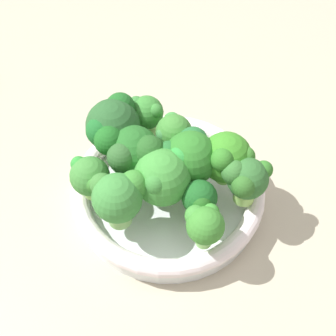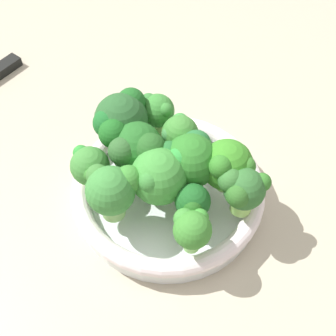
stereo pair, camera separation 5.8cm
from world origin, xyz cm
name	(u,v)px [view 1 (the left image)]	position (x,y,z in cm)	size (l,w,h in cm)	color
ground_plane	(138,202)	(0.00, 0.00, -1.25)	(130.00, 130.00, 2.50)	#B7AF95
bowl	(168,192)	(-3.84, -1.38, 2.03)	(24.47, 24.47, 3.98)	white
broccoli_floret_0	(173,133)	(-2.17, -5.90, 7.95)	(4.59, 4.59, 6.41)	#84C668
broccoli_floret_1	(200,200)	(-9.32, 1.22, 7.29)	(4.13, 4.26, 5.48)	#93BE56
broccoli_floret_2	(146,113)	(2.61, -7.64, 7.54)	(4.98, 4.41, 5.93)	#92CB65
broccoli_floret_3	(165,175)	(-4.50, 0.73, 8.43)	(6.72, 7.64, 7.64)	#92D05C
broccoli_floret_4	(227,158)	(-9.76, -5.06, 8.25)	(6.41, 6.33, 7.30)	#84C45A
broccoli_floret_5	(204,224)	(-11.11, 3.99, 7.53)	(4.75, 4.72, 5.79)	#86CD68
broccoli_floret_6	(90,177)	(3.55, 4.30, 7.36)	(5.05, 4.75, 5.85)	#94CF64
broccoli_floret_7	(135,153)	(0.31, -0.69, 8.21)	(7.55, 7.13, 7.43)	#8EC567
broccoli_floret_8	(189,156)	(-5.73, -3.14, 8.44)	(7.07, 7.19, 7.70)	#8FCC65
broccoli_floret_9	(118,197)	(-1.34, 5.72, 8.47)	(6.38, 6.54, 7.45)	#91CE70
broccoli_floret_10	(112,126)	(4.58, -2.67, 8.88)	(6.79, 8.59, 8.09)	#9ED361
broccoli_floret_11	(246,179)	(-12.93, -3.36, 8.05)	(5.50, 5.62, 6.55)	#96CF62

